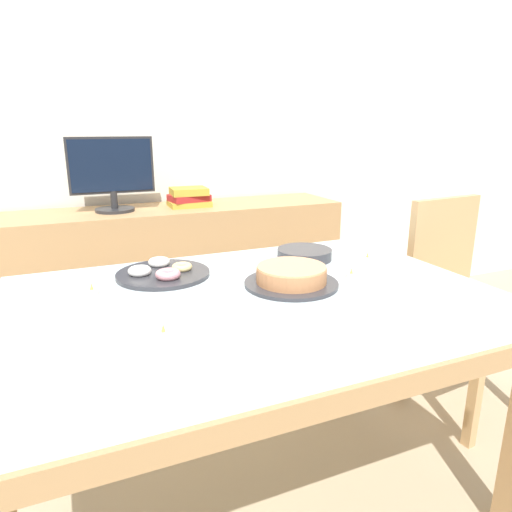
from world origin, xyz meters
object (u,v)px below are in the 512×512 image
(chair, at_px, (459,295))
(tealight_left_edge, at_px, (92,291))
(pastry_platter, at_px, (163,272))
(plate_stack, at_px, (304,254))
(tealight_near_cakes, at_px, (367,259))
(tealight_right_edge, at_px, (164,334))
(cake_chocolate_round, at_px, (291,277))
(computer_monitor, at_px, (112,175))
(book_stack, at_px, (189,197))
(tealight_centre, at_px, (351,275))

(chair, xyz_separation_m, tealight_left_edge, (-1.51, 0.02, 0.23))
(pastry_platter, bearing_deg, plate_stack, -0.84)
(tealight_near_cakes, distance_m, tealight_right_edge, 0.92)
(plate_stack, height_order, tealight_right_edge, plate_stack)
(cake_chocolate_round, bearing_deg, plate_stack, 53.18)
(tealight_left_edge, xyz_separation_m, tealight_right_edge, (0.14, -0.38, 0.00))
(computer_monitor, relative_size, tealight_right_edge, 10.60)
(pastry_platter, bearing_deg, computer_monitor, 92.43)
(chair, distance_m, tealight_right_edge, 1.44)
(tealight_left_edge, bearing_deg, tealight_right_edge, -70.26)
(chair, relative_size, plate_stack, 4.48)
(tealight_left_edge, bearing_deg, computer_monitor, 79.47)
(pastry_platter, height_order, tealight_right_edge, pastry_platter)
(tealight_left_edge, bearing_deg, cake_chocolate_round, -15.56)
(book_stack, height_order, tealight_left_edge, book_stack)
(tealight_near_cakes, bearing_deg, tealight_left_edge, 177.79)
(book_stack, bearing_deg, tealight_centre, -79.64)
(book_stack, bearing_deg, computer_monitor, -179.80)
(computer_monitor, distance_m, tealight_left_edge, 1.10)
(computer_monitor, height_order, tealight_centre, computer_monitor)
(pastry_platter, xyz_separation_m, plate_stack, (0.55, -0.01, 0.01))
(plate_stack, relative_size, tealight_right_edge, 5.25)
(computer_monitor, height_order, tealight_near_cakes, computer_monitor)
(pastry_platter, height_order, plate_stack, pastry_platter)
(plate_stack, relative_size, tealight_centre, 5.25)
(tealight_centre, bearing_deg, book_stack, 100.36)
(book_stack, xyz_separation_m, plate_stack, (0.19, -0.97, -0.10))
(computer_monitor, bearing_deg, plate_stack, -58.64)
(book_stack, distance_m, pastry_platter, 1.03)
(computer_monitor, relative_size, tealight_left_edge, 10.60)
(tealight_centre, bearing_deg, tealight_right_edge, -163.50)
(computer_monitor, distance_m, plate_stack, 1.16)
(computer_monitor, bearing_deg, tealight_near_cakes, -53.91)
(pastry_platter, height_order, tealight_near_cakes, pastry_platter)
(tealight_near_cakes, relative_size, tealight_right_edge, 1.00)
(cake_chocolate_round, distance_m, tealight_near_cakes, 0.41)
(computer_monitor, height_order, plate_stack, computer_monitor)
(chair, relative_size, tealight_left_edge, 23.50)
(cake_chocolate_round, distance_m, tealight_centre, 0.22)
(tealight_near_cakes, height_order, tealight_right_edge, same)
(tealight_near_cakes, bearing_deg, book_stack, 109.95)
(computer_monitor, xyz_separation_m, book_stack, (0.40, 0.00, -0.14))
(book_stack, bearing_deg, tealight_near_cakes, -70.05)
(cake_chocolate_round, bearing_deg, computer_monitor, 108.26)
(tealight_right_edge, bearing_deg, tealight_centre, 16.50)
(computer_monitor, xyz_separation_m, cake_chocolate_round, (0.40, -1.22, -0.23))
(cake_chocolate_round, bearing_deg, tealight_centre, -3.52)
(computer_monitor, bearing_deg, cake_chocolate_round, -71.74)
(computer_monitor, bearing_deg, tealight_left_edge, -100.53)
(chair, bearing_deg, tealight_right_edge, -165.13)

